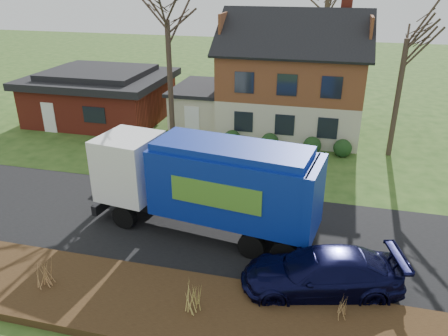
# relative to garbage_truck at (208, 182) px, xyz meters

# --- Properties ---
(ground) EXTENTS (120.00, 120.00, 0.00)m
(ground) POSITION_rel_garbage_truck_xyz_m (-0.14, 0.37, -2.36)
(ground) COLOR #284918
(ground) RESTS_ON ground
(road) EXTENTS (80.00, 7.00, 0.02)m
(road) POSITION_rel_garbage_truck_xyz_m (-0.14, 0.37, -2.35)
(road) COLOR black
(road) RESTS_ON ground
(mulch_verge) EXTENTS (80.00, 3.50, 0.30)m
(mulch_verge) POSITION_rel_garbage_truck_xyz_m (-0.14, -4.93, -2.21)
(mulch_verge) COLOR black
(mulch_verge) RESTS_ON ground
(main_house) EXTENTS (12.95, 8.95, 9.26)m
(main_house) POSITION_rel_garbage_truck_xyz_m (1.35, 14.27, 1.67)
(main_house) COLOR beige
(main_house) RESTS_ON ground
(ranch_house) EXTENTS (9.80, 8.20, 3.70)m
(ranch_house) POSITION_rel_garbage_truck_xyz_m (-12.14, 13.37, -0.55)
(ranch_house) COLOR maroon
(ranch_house) RESTS_ON ground
(garbage_truck) EXTENTS (9.83, 3.89, 4.10)m
(garbage_truck) POSITION_rel_garbage_truck_xyz_m (0.00, 0.00, 0.00)
(garbage_truck) COLOR black
(garbage_truck) RESTS_ON ground
(silver_sedan) EXTENTS (4.54, 1.82, 1.47)m
(silver_sedan) POSITION_rel_garbage_truck_xyz_m (-4.32, 3.85, -1.63)
(silver_sedan) COLOR #9CA0A4
(silver_sedan) RESTS_ON ground
(navy_wagon) EXTENTS (5.82, 3.52, 1.58)m
(navy_wagon) POSITION_rel_garbage_truck_xyz_m (4.76, -2.79, -1.57)
(navy_wagon) COLOR black
(navy_wagon) RESTS_ON ground
(tree_front_east) EXTENTS (3.52, 3.52, 9.77)m
(tree_front_east) POSITION_rel_garbage_truck_xyz_m (8.20, 10.96, 5.58)
(tree_front_east) COLOR #3F3026
(tree_front_east) RESTS_ON ground
(grass_clump_west) EXTENTS (0.39, 0.32, 1.02)m
(grass_clump_west) POSITION_rel_garbage_truck_xyz_m (-4.30, -5.12, -1.55)
(grass_clump_west) COLOR tan
(grass_clump_west) RESTS_ON mulch_verge
(grass_clump_mid) EXTENTS (0.38, 0.31, 1.05)m
(grass_clump_mid) POSITION_rel_garbage_truck_xyz_m (0.91, -5.00, -1.54)
(grass_clump_mid) COLOR tan
(grass_clump_mid) RESTS_ON mulch_verge
(grass_clump_east) EXTENTS (0.30, 0.25, 0.75)m
(grass_clump_east) POSITION_rel_garbage_truck_xyz_m (5.48, -4.19, -1.69)
(grass_clump_east) COLOR #A07A46
(grass_clump_east) RESTS_ON mulch_verge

